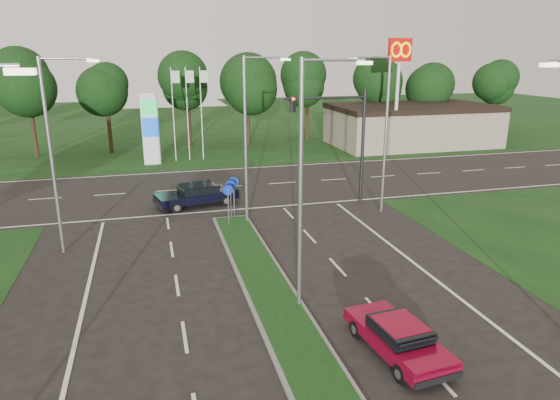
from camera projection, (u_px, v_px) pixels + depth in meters
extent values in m
cube|color=black|center=(182.00, 127.00, 63.89)|extent=(160.00, 50.00, 0.02)
cube|color=black|center=(214.00, 188.00, 35.14)|extent=(160.00, 12.00, 0.02)
cube|color=slate|center=(293.00, 337.00, 16.58)|extent=(2.00, 26.00, 0.12)
cube|color=gray|center=(412.00, 125.00, 51.10)|extent=(16.00, 9.00, 4.00)
cylinder|color=gray|center=(300.00, 191.00, 17.38)|extent=(0.16, 0.16, 9.00)
cylinder|color=gray|center=(334.00, 60.00, 16.40)|extent=(2.20, 0.10, 0.10)
cube|color=#FFF2CC|center=(365.00, 63.00, 16.70)|extent=(0.50, 0.22, 0.12)
cylinder|color=gray|center=(245.00, 143.00, 26.65)|extent=(0.16, 0.16, 9.00)
cylinder|color=gray|center=(265.00, 58.00, 25.67)|extent=(2.20, 0.10, 0.10)
cube|color=#FFF2CC|center=(285.00, 59.00, 25.97)|extent=(0.50, 0.22, 0.12)
cube|color=#FFF2CC|center=(20.00, 72.00, 8.85)|extent=(0.50, 0.22, 0.12)
cylinder|color=gray|center=(52.00, 160.00, 22.51)|extent=(0.16, 0.16, 9.00)
cylinder|color=gray|center=(66.00, 58.00, 21.54)|extent=(2.20, 0.10, 0.10)
cube|color=#FFF2CC|center=(93.00, 61.00, 21.84)|extent=(0.50, 0.22, 0.12)
cylinder|color=gray|center=(386.00, 137.00, 28.66)|extent=(0.16, 0.16, 9.00)
cylinder|color=gray|center=(372.00, 57.00, 27.15)|extent=(2.20, 0.10, 0.10)
cube|color=#FFF2CC|center=(353.00, 59.00, 26.91)|extent=(0.50, 0.22, 0.12)
cube|color=#FFF2CC|center=(549.00, 65.00, 13.92)|extent=(0.50, 0.22, 0.12)
cylinder|color=black|center=(362.00, 148.00, 30.68)|extent=(0.20, 0.20, 7.00)
cylinder|color=black|center=(325.00, 98.00, 29.19)|extent=(5.00, 0.14, 0.14)
cube|color=black|center=(293.00, 104.00, 28.78)|extent=(0.28, 0.28, 0.90)
sphere|color=#FF190C|center=(294.00, 99.00, 28.53)|extent=(0.20, 0.20, 0.20)
cylinder|color=gray|center=(228.00, 208.00, 26.88)|extent=(0.06, 0.06, 2.20)
cylinder|color=#0C26A5|center=(228.00, 190.00, 26.59)|extent=(0.56, 0.04, 0.56)
cylinder|color=gray|center=(231.00, 202.00, 27.88)|extent=(0.06, 0.06, 2.20)
cylinder|color=#0C26A5|center=(230.00, 185.00, 27.60)|extent=(0.56, 0.04, 0.56)
cylinder|color=gray|center=(234.00, 199.00, 28.60)|extent=(0.06, 0.06, 2.20)
cylinder|color=#0C26A5|center=(234.00, 182.00, 28.32)|extent=(0.56, 0.04, 0.56)
cube|color=silver|center=(150.00, 129.00, 41.66)|extent=(1.40, 0.30, 6.00)
cube|color=#0CA53F|center=(149.00, 108.00, 40.98)|extent=(1.30, 0.08, 1.20)
cube|color=#0C3FBF|center=(150.00, 127.00, 41.43)|extent=(1.30, 0.08, 1.60)
cylinder|color=silver|center=(173.00, 115.00, 42.79)|extent=(0.08, 0.08, 8.00)
cube|color=#B2D8B2|center=(175.00, 77.00, 41.97)|extent=(0.70, 0.02, 1.00)
cylinder|color=silver|center=(188.00, 115.00, 43.09)|extent=(0.08, 0.08, 8.00)
cube|color=#B2D8B2|center=(190.00, 77.00, 42.27)|extent=(0.70, 0.02, 1.00)
cylinder|color=silver|center=(201.00, 114.00, 43.38)|extent=(0.08, 0.08, 8.00)
cube|color=#B2D8B2|center=(204.00, 77.00, 42.56)|extent=(0.70, 0.02, 1.00)
cylinder|color=silver|center=(397.00, 100.00, 45.57)|extent=(0.30, 0.30, 10.00)
cube|color=#BF0C07|center=(400.00, 50.00, 44.32)|extent=(2.20, 0.35, 2.00)
torus|color=#FFC600|center=(397.00, 50.00, 44.01)|extent=(1.06, 0.16, 1.06)
torus|color=#FFC600|center=(406.00, 50.00, 44.23)|extent=(1.06, 0.16, 1.06)
cylinder|color=black|center=(192.00, 126.00, 49.36)|extent=(0.36, 0.36, 4.40)
sphere|color=black|center=(189.00, 81.00, 48.14)|extent=(6.00, 6.00, 6.00)
sphere|color=black|center=(192.00, 71.00, 47.75)|extent=(4.80, 4.80, 4.80)
cube|color=maroon|center=(397.00, 339.00, 15.65)|extent=(2.06, 4.18, 0.41)
cube|color=black|center=(400.00, 329.00, 15.46)|extent=(1.58, 1.91, 0.38)
cube|color=maroon|center=(400.00, 323.00, 15.41)|extent=(1.46, 1.58, 0.04)
cylinder|color=black|center=(356.00, 329.00, 16.61)|extent=(0.24, 0.58, 0.57)
cylinder|color=black|center=(394.00, 321.00, 17.12)|extent=(0.24, 0.58, 0.57)
cylinder|color=black|center=(400.00, 374.00, 14.30)|extent=(0.24, 0.58, 0.57)
cylinder|color=black|center=(443.00, 363.00, 14.81)|extent=(0.24, 0.58, 0.57)
cube|color=black|center=(197.00, 196.00, 30.87)|extent=(5.24, 3.10, 0.50)
cube|color=black|center=(198.00, 188.00, 30.78)|extent=(2.50, 2.16, 0.47)
cube|color=black|center=(198.00, 185.00, 30.72)|extent=(2.09, 1.97, 0.04)
cylinder|color=black|center=(177.00, 208.00, 29.46)|extent=(0.72, 0.38, 0.69)
cylinder|color=black|center=(168.00, 200.00, 31.01)|extent=(0.72, 0.38, 0.69)
cylinder|color=black|center=(226.00, 201.00, 30.88)|extent=(0.72, 0.38, 0.69)
cylinder|color=black|center=(215.00, 193.00, 32.44)|extent=(0.72, 0.38, 0.69)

